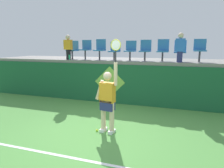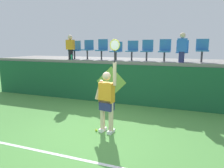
{
  "view_description": "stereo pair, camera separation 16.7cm",
  "coord_description": "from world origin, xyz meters",
  "px_view_note": "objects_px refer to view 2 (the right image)",
  "views": [
    {
      "loc": [
        2.04,
        -4.58,
        2.32
      ],
      "look_at": [
        0.13,
        1.12,
        1.19
      ],
      "focal_mm": 33.0,
      "sensor_mm": 36.0,
      "label": 1
    },
    {
      "loc": [
        2.2,
        -4.52,
        2.32
      ],
      "look_at": [
        0.13,
        1.12,
        1.19
      ],
      "focal_mm": 33.0,
      "sensor_mm": 36.0,
      "label": 2
    }
  ],
  "objects_px": {
    "tennis_player": "(107,99)",
    "tennis_ball": "(96,130)",
    "water_bottle": "(72,57)",
    "stadium_chair_3": "(116,50)",
    "stadium_chair_2": "(102,48)",
    "stadium_chair_6": "(165,49)",
    "stadium_chair_0": "(75,49)",
    "stadium_chair_5": "(147,49)",
    "spectator_1": "(182,47)",
    "stadium_chair_1": "(88,48)",
    "stadium_chair_7": "(182,50)",
    "stadium_chair_4": "(132,49)",
    "stadium_chair_8": "(202,49)",
    "spectator_0": "(70,47)"
  },
  "relations": [
    {
      "from": "stadium_chair_0",
      "to": "stadium_chair_5",
      "type": "bearing_deg",
      "value": 0.05
    },
    {
      "from": "tennis_ball",
      "to": "stadium_chair_7",
      "type": "relative_size",
      "value": 0.08
    },
    {
      "from": "water_bottle",
      "to": "stadium_chair_6",
      "type": "xyz_separation_m",
      "value": [
        3.9,
        0.5,
        0.36
      ]
    },
    {
      "from": "stadium_chair_4",
      "to": "stadium_chair_7",
      "type": "distance_m",
      "value": 1.96
    },
    {
      "from": "stadium_chair_7",
      "to": "stadium_chair_4",
      "type": "bearing_deg",
      "value": -179.86
    },
    {
      "from": "stadium_chair_2",
      "to": "spectator_0",
      "type": "bearing_deg",
      "value": -162.88
    },
    {
      "from": "stadium_chair_2",
      "to": "spectator_0",
      "type": "distance_m",
      "value": 1.4
    },
    {
      "from": "stadium_chair_7",
      "to": "spectator_0",
      "type": "bearing_deg",
      "value": -174.96
    },
    {
      "from": "stadium_chair_0",
      "to": "water_bottle",
      "type": "bearing_deg",
      "value": -79.17
    },
    {
      "from": "stadium_chair_6",
      "to": "spectator_0",
      "type": "bearing_deg",
      "value": -174.12
    },
    {
      "from": "stadium_chair_4",
      "to": "stadium_chair_6",
      "type": "xyz_separation_m",
      "value": [
        1.31,
        0.01,
        0.01
      ]
    },
    {
      "from": "tennis_player",
      "to": "tennis_ball",
      "type": "xyz_separation_m",
      "value": [
        -0.3,
        -0.06,
        -0.89
      ]
    },
    {
      "from": "stadium_chair_2",
      "to": "stadium_chair_7",
      "type": "distance_m",
      "value": 3.31
    },
    {
      "from": "stadium_chair_4",
      "to": "spectator_1",
      "type": "relative_size",
      "value": 0.76
    },
    {
      "from": "spectator_1",
      "to": "tennis_ball",
      "type": "bearing_deg",
      "value": -122.82
    },
    {
      "from": "tennis_ball",
      "to": "spectator_0",
      "type": "xyz_separation_m",
      "value": [
        -2.63,
        3.13,
        2.22
      ]
    },
    {
      "from": "water_bottle",
      "to": "stadium_chair_7",
      "type": "bearing_deg",
      "value": 6.26
    },
    {
      "from": "stadium_chair_6",
      "to": "stadium_chair_8",
      "type": "height_order",
      "value": "stadium_chair_6"
    },
    {
      "from": "tennis_player",
      "to": "stadium_chair_4",
      "type": "distance_m",
      "value": 3.7
    },
    {
      "from": "stadium_chair_2",
      "to": "stadium_chair_6",
      "type": "height_order",
      "value": "stadium_chair_2"
    },
    {
      "from": "tennis_ball",
      "to": "stadium_chair_5",
      "type": "xyz_separation_m",
      "value": [
        0.67,
        3.54,
        2.13
      ]
    },
    {
      "from": "stadium_chair_0",
      "to": "stadium_chair_7",
      "type": "distance_m",
      "value": 4.64
    },
    {
      "from": "stadium_chair_0",
      "to": "stadium_chair_1",
      "type": "distance_m",
      "value": 0.65
    },
    {
      "from": "stadium_chair_2",
      "to": "stadium_chair_8",
      "type": "distance_m",
      "value": 4.01
    },
    {
      "from": "tennis_player",
      "to": "spectator_1",
      "type": "xyz_separation_m",
      "value": [
        1.71,
        3.06,
        1.33
      ]
    },
    {
      "from": "stadium_chair_4",
      "to": "spectator_1",
      "type": "bearing_deg",
      "value": -12.12
    },
    {
      "from": "stadium_chair_6",
      "to": "stadium_chair_8",
      "type": "distance_m",
      "value": 1.34
    },
    {
      "from": "stadium_chair_2",
      "to": "stadium_chair_0",
      "type": "bearing_deg",
      "value": -179.83
    },
    {
      "from": "spectator_1",
      "to": "stadium_chair_2",
      "type": "bearing_deg",
      "value": 172.68
    },
    {
      "from": "stadium_chair_6",
      "to": "spectator_0",
      "type": "height_order",
      "value": "spectator_0"
    },
    {
      "from": "tennis_ball",
      "to": "stadium_chair_5",
      "type": "distance_m",
      "value": 4.18
    },
    {
      "from": "stadium_chair_1",
      "to": "spectator_1",
      "type": "distance_m",
      "value": 4.01
    },
    {
      "from": "water_bottle",
      "to": "stadium_chair_1",
      "type": "xyz_separation_m",
      "value": [
        0.55,
        0.49,
        0.38
      ]
    },
    {
      "from": "tennis_ball",
      "to": "stadium_chair_4",
      "type": "bearing_deg",
      "value": 89.17
    },
    {
      "from": "stadium_chair_2",
      "to": "stadium_chair_1",
      "type": "bearing_deg",
      "value": -179.56
    },
    {
      "from": "water_bottle",
      "to": "stadium_chair_3",
      "type": "relative_size",
      "value": 0.28
    },
    {
      "from": "tennis_player",
      "to": "stadium_chair_8",
      "type": "bearing_deg",
      "value": 55.3
    },
    {
      "from": "tennis_player",
      "to": "stadium_chair_3",
      "type": "relative_size",
      "value": 3.21
    },
    {
      "from": "stadium_chair_8",
      "to": "spectator_0",
      "type": "distance_m",
      "value": 5.35
    },
    {
      "from": "stadium_chair_5",
      "to": "stadium_chair_7",
      "type": "xyz_separation_m",
      "value": [
        1.34,
        0.0,
        -0.02
      ]
    },
    {
      "from": "stadium_chair_2",
      "to": "stadium_chair_4",
      "type": "distance_m",
      "value": 1.35
    },
    {
      "from": "water_bottle",
      "to": "stadium_chair_6",
      "type": "relative_size",
      "value": 0.25
    },
    {
      "from": "stadium_chair_8",
      "to": "spectator_1",
      "type": "relative_size",
      "value": 0.8
    },
    {
      "from": "tennis_ball",
      "to": "stadium_chair_6",
      "type": "relative_size",
      "value": 0.08
    },
    {
      "from": "stadium_chair_6",
      "to": "spectator_0",
      "type": "relative_size",
      "value": 0.81
    },
    {
      "from": "stadium_chair_3",
      "to": "spectator_1",
      "type": "relative_size",
      "value": 0.72
    },
    {
      "from": "stadium_chair_0",
      "to": "stadium_chair_4",
      "type": "xyz_separation_m",
      "value": [
        2.68,
        -0.0,
        -0.01
      ]
    },
    {
      "from": "spectator_0",
      "to": "stadium_chair_8",
      "type": "bearing_deg",
      "value": 4.34
    },
    {
      "from": "stadium_chair_5",
      "to": "stadium_chair_8",
      "type": "distance_m",
      "value": 2.04
    },
    {
      "from": "tennis_player",
      "to": "stadium_chair_6",
      "type": "relative_size",
      "value": 2.88
    }
  ]
}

